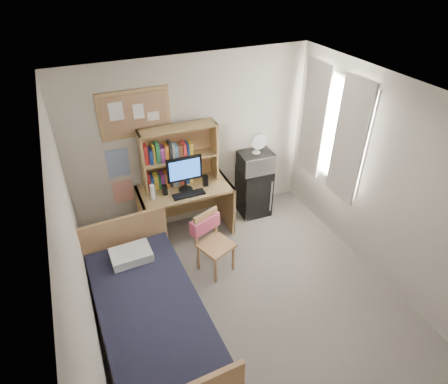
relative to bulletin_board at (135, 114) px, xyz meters
name	(u,v)px	position (x,y,z in m)	size (l,w,h in m)	color
floor	(256,311)	(0.78, -2.08, -1.93)	(3.60, 4.20, 0.02)	gray
ceiling	(270,110)	(0.78, -2.08, 0.68)	(3.60, 4.20, 0.02)	white
wall_back	(193,145)	(0.78, 0.02, -0.62)	(3.60, 0.04, 2.60)	beige
wall_left	(81,282)	(-1.02, -2.08, -0.62)	(0.04, 4.20, 2.60)	beige
wall_right	(393,190)	(2.58, -2.08, -0.62)	(0.04, 4.20, 2.60)	beige
window_unit	(332,129)	(2.53, -0.88, -0.32)	(0.10, 1.40, 1.70)	white
curtain_left	(349,142)	(2.50, -1.28, -0.32)	(0.04, 0.55, 1.70)	silver
curtain_right	(313,119)	(2.50, -0.48, -0.32)	(0.04, 0.55, 1.70)	silver
bulletin_board	(135,114)	(0.00, 0.00, 0.00)	(0.94, 0.03, 0.64)	#A27755
poster_wave	(118,163)	(-0.32, 0.01, -0.67)	(0.30, 0.01, 0.42)	#274B9E
poster_japan	(123,191)	(-0.32, 0.01, -1.14)	(0.28, 0.01, 0.36)	#D84626
desk	(186,211)	(0.50, -0.34, -1.50)	(1.33, 0.67, 0.83)	tan
desk_chair	(216,245)	(0.60, -1.24, -1.47)	(0.45, 0.45, 0.89)	tan
mini_fridge	(254,191)	(1.69, -0.24, -1.51)	(0.48, 0.48, 0.81)	black
bed	(152,321)	(-0.46, -1.95, -1.62)	(1.08, 2.15, 0.59)	black
hutch	(179,156)	(0.50, -0.19, -0.64)	(1.08, 0.28, 0.88)	tan
monitor	(185,174)	(0.50, -0.40, -0.82)	(0.50, 0.04, 0.53)	black
keyboard	(189,194)	(0.50, -0.54, -1.07)	(0.46, 0.15, 0.02)	black
speaker_left	(165,190)	(0.20, -0.39, -1.01)	(0.06, 0.06, 0.15)	black
speaker_right	(205,181)	(0.80, -0.40, -1.00)	(0.07, 0.07, 0.17)	black
water_bottle	(153,192)	(0.02, -0.43, -0.97)	(0.07, 0.07, 0.22)	white
hoodie	(205,223)	(0.53, -1.05, -1.23)	(0.43, 0.13, 0.21)	#EA597B
microwave	(256,162)	(1.69, -0.26, -0.96)	(0.51, 0.39, 0.30)	#BCBCC1
desk_fan	(257,144)	(1.69, -0.26, -0.66)	(0.25, 0.25, 0.31)	white
pillow	(131,255)	(-0.48, -1.20, -1.27)	(0.48, 0.33, 0.11)	white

